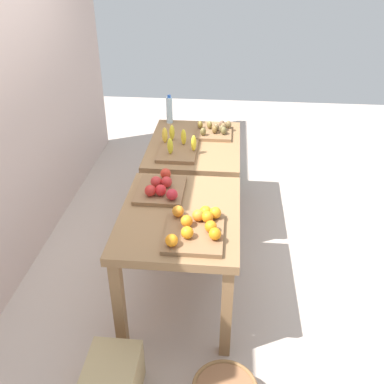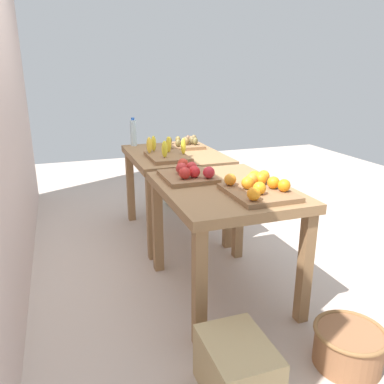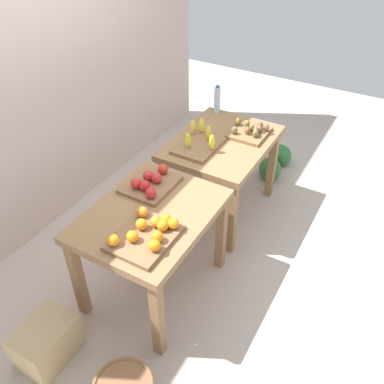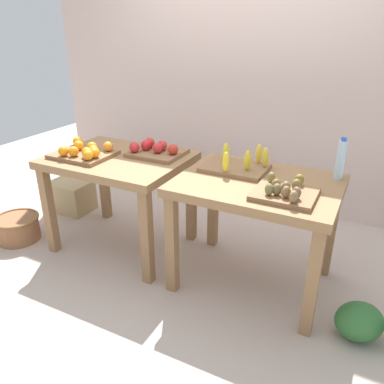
% 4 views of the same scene
% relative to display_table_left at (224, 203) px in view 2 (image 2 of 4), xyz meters
% --- Properties ---
extents(ground_plane, '(8.00, 8.00, 0.00)m').
position_rel_display_table_left_xyz_m(ground_plane, '(0.56, 0.00, -0.67)').
color(ground_plane, '#BBA99D').
extents(display_table_left, '(1.04, 0.80, 0.78)m').
position_rel_display_table_left_xyz_m(display_table_left, '(0.00, 0.00, 0.00)').
color(display_table_left, olive).
rests_on(display_table_left, ground_plane).
extents(display_table_right, '(1.04, 0.80, 0.78)m').
position_rel_display_table_left_xyz_m(display_table_right, '(1.12, 0.00, 0.00)').
color(display_table_right, olive).
rests_on(display_table_right, ground_plane).
extents(orange_bin, '(0.44, 0.36, 0.11)m').
position_rel_display_table_left_xyz_m(orange_bin, '(-0.22, -0.13, 0.16)').
color(orange_bin, '#85603F').
rests_on(orange_bin, display_table_left).
extents(apple_bin, '(0.40, 0.34, 0.11)m').
position_rel_display_table_left_xyz_m(apple_bin, '(0.24, 0.16, 0.16)').
color(apple_bin, '#85603F').
rests_on(apple_bin, display_table_left).
extents(banana_crate, '(0.44, 0.33, 0.17)m').
position_rel_display_table_left_xyz_m(banana_crate, '(0.93, 0.13, 0.15)').
color(banana_crate, '#85603F').
rests_on(banana_crate, display_table_right).
extents(kiwi_bin, '(0.36, 0.32, 0.10)m').
position_rel_display_table_left_xyz_m(kiwi_bin, '(1.33, -0.17, 0.15)').
color(kiwi_bin, '#85603F').
rests_on(kiwi_bin, display_table_right).
extents(water_bottle, '(0.06, 0.06, 0.28)m').
position_rel_display_table_left_xyz_m(water_bottle, '(1.57, 0.29, 0.25)').
color(water_bottle, silver).
rests_on(water_bottle, display_table_right).
extents(watermelon_pile, '(0.66, 0.35, 0.23)m').
position_rel_display_table_left_xyz_m(watermelon_pile, '(2.02, -0.24, -0.55)').
color(watermelon_pile, '#2A6933').
rests_on(watermelon_pile, ground_plane).
extents(wicker_basket, '(0.38, 0.38, 0.21)m').
position_rel_display_table_left_xyz_m(wicker_basket, '(-0.87, -0.35, -0.55)').
color(wicker_basket, '#8F5E3D').
rests_on(wicker_basket, ground_plane).
extents(cardboard_produce_box, '(0.40, 0.30, 0.30)m').
position_rel_display_table_left_xyz_m(cardboard_produce_box, '(-0.86, 0.30, -0.52)').
color(cardboard_produce_box, tan).
rests_on(cardboard_produce_box, ground_plane).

